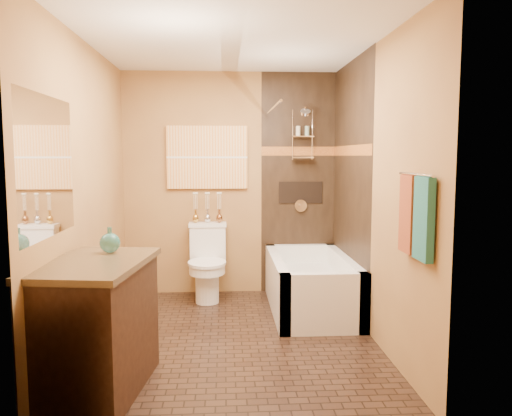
{
  "coord_description": "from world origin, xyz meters",
  "views": [
    {
      "loc": [
        -0.07,
        -4.16,
        1.57
      ],
      "look_at": [
        0.22,
        0.4,
        1.09
      ],
      "focal_mm": 35.0,
      "sensor_mm": 36.0,
      "label": 1
    }
  ],
  "objects": [
    {
      "name": "towel_bar",
      "position": [
        1.15,
        -1.05,
        1.45
      ],
      "size": [
        0.02,
        0.55,
        0.02
      ],
      "primitive_type": "cylinder",
      "rotation": [
        1.57,
        0.0,
        0.0
      ],
      "color": "silver",
      "rests_on": "wall_right"
    },
    {
      "name": "towel_rust",
      "position": [
        1.16,
        -0.92,
        1.18
      ],
      "size": [
        0.05,
        0.22,
        0.52
      ],
      "primitive_type": "cube",
      "color": "maroon",
      "rests_on": "towel_bar"
    },
    {
      "name": "alcove_tile_right",
      "position": [
        1.19,
        0.75,
        1.25
      ],
      "size": [
        0.01,
        1.5,
        2.5
      ],
      "primitive_type": "cube",
      "color": "black",
      "rests_on": "wall_right"
    },
    {
      "name": "bathtub",
      "position": [
        0.8,
        0.75,
        0.22
      ],
      "size": [
        0.8,
        1.5,
        0.55
      ],
      "color": "white",
      "rests_on": "floor"
    },
    {
      "name": "floor",
      "position": [
        0.0,
        0.0,
        0.0
      ],
      "size": [
        3.0,
        3.0,
        0.0
      ],
      "primitive_type": "plane",
      "color": "black",
      "rests_on": "ground"
    },
    {
      "name": "towel_teal",
      "position": [
        1.16,
        -1.18,
        1.18
      ],
      "size": [
        0.05,
        0.22,
        0.52
      ],
      "primitive_type": "cube",
      "color": "#1B5D52",
      "rests_on": "towel_bar"
    },
    {
      "name": "curtain_rod",
      "position": [
        0.4,
        0.75,
        2.02
      ],
      "size": [
        0.03,
        1.55,
        0.03
      ],
      "primitive_type": "cylinder",
      "rotation": [
        1.57,
        0.0,
        0.0
      ],
      "color": "silver",
      "rests_on": "wall_back"
    },
    {
      "name": "wall_back",
      "position": [
        0.0,
        1.5,
        1.25
      ],
      "size": [
        2.4,
        0.02,
        2.5
      ],
      "primitive_type": "cube",
      "color": "#AB7F42",
      "rests_on": "floor"
    },
    {
      "name": "teal_bottle",
      "position": [
        -0.87,
        -0.65,
        0.98
      ],
      "size": [
        0.17,
        0.17,
        0.22
      ],
      "primitive_type": null,
      "rotation": [
        0.0,
        0.0,
        -0.23
      ],
      "color": "#27756B",
      "rests_on": "vanity"
    },
    {
      "name": "wall_front",
      "position": [
        0.0,
        -1.5,
        1.25
      ],
      "size": [
        2.4,
        0.02,
        2.5
      ],
      "primitive_type": "cube",
      "color": "#AB7F42",
      "rests_on": "floor"
    },
    {
      "name": "alcove_tile_back",
      "position": [
        0.78,
        1.49,
        1.25
      ],
      "size": [
        0.85,
        0.01,
        2.5
      ],
      "primitive_type": "cube",
      "color": "black",
      "rests_on": "wall_back"
    },
    {
      "name": "shower_fixtures",
      "position": [
        0.8,
        1.38,
        1.67
      ],
      "size": [
        0.24,
        0.33,
        1.16
      ],
      "color": "silver",
      "rests_on": "floor"
    },
    {
      "name": "vanity_mirror",
      "position": [
        -1.19,
        -0.91,
        1.5
      ],
      "size": [
        0.01,
        1.0,
        0.9
      ],
      "primitive_type": "cube",
      "color": "white",
      "rests_on": "wall_left"
    },
    {
      "name": "ceiling",
      "position": [
        0.0,
        0.0,
        2.5
      ],
      "size": [
        3.0,
        3.0,
        0.0
      ],
      "primitive_type": "plane",
      "color": "silver",
      "rests_on": "wall_back"
    },
    {
      "name": "mosaic_band_right",
      "position": [
        1.18,
        0.75,
        1.62
      ],
      "size": [
        0.01,
        1.5,
        0.1
      ],
      "primitive_type": "cube",
      "color": "brown",
      "rests_on": "alcove_tile_right"
    },
    {
      "name": "mosaic_band_back",
      "position": [
        0.78,
        1.48,
        1.62
      ],
      "size": [
        0.85,
        0.01,
        0.1
      ],
      "primitive_type": "cube",
      "color": "brown",
      "rests_on": "alcove_tile_back"
    },
    {
      "name": "wall_left",
      "position": [
        -1.2,
        0.0,
        1.25
      ],
      "size": [
        0.02,
        3.0,
        2.5
      ],
      "primitive_type": "cube",
      "color": "#AB7F42",
      "rests_on": "floor"
    },
    {
      "name": "sunset_painting",
      "position": [
        -0.26,
        1.48,
        1.55
      ],
      "size": [
        0.9,
        0.04,
        0.7
      ],
      "primitive_type": "cube",
      "color": "orange",
      "rests_on": "wall_back"
    },
    {
      "name": "toilet",
      "position": [
        -0.26,
        1.21,
        0.42
      ],
      "size": [
        0.42,
        0.62,
        0.82
      ],
      "rotation": [
        0.0,
        0.0,
        0.02
      ],
      "color": "white",
      "rests_on": "floor"
    },
    {
      "name": "alcove_niche",
      "position": [
        0.8,
        1.48,
        1.15
      ],
      "size": [
        0.5,
        0.01,
        0.25
      ],
      "primitive_type": "cube",
      "color": "black",
      "rests_on": "alcove_tile_back"
    },
    {
      "name": "vanity",
      "position": [
        -0.92,
        -0.91,
        0.45
      ],
      "size": [
        0.74,
        1.08,
        0.89
      ],
      "rotation": [
        0.0,
        0.0,
        -0.14
      ],
      "color": "black",
      "rests_on": "floor"
    },
    {
      "name": "wall_right",
      "position": [
        1.2,
        0.0,
        1.25
      ],
      "size": [
        0.02,
        3.0,
        2.5
      ],
      "primitive_type": "cube",
      "color": "#AB7F42",
      "rests_on": "floor"
    },
    {
      "name": "bud_vases",
      "position": [
        -0.26,
        1.39,
        1.0
      ],
      "size": [
        0.33,
        0.07,
        0.33
      ],
      "color": "gold",
      "rests_on": "toilet"
    }
  ]
}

